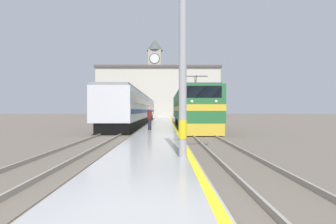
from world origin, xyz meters
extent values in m
plane|color=#60564C|center=(0.00, 30.00, 0.00)|extent=(200.00, 200.00, 0.00)
cube|color=#999999|center=(0.00, 25.00, 0.13)|extent=(3.04, 140.00, 0.26)
cube|color=yellow|center=(1.37, 25.00, 0.26)|extent=(0.20, 140.00, 0.00)
cube|color=#60564C|center=(3.05, 25.00, 0.01)|extent=(2.84, 140.00, 0.02)
cube|color=gray|center=(2.33, 25.00, 0.09)|extent=(0.07, 140.00, 0.14)
cube|color=gray|center=(3.77, 25.00, 0.09)|extent=(0.07, 140.00, 0.14)
cube|color=#60564C|center=(-3.32, 25.00, 0.01)|extent=(2.83, 140.00, 0.02)
cube|color=gray|center=(-4.03, 25.00, 0.09)|extent=(0.07, 140.00, 0.14)
cube|color=gray|center=(-2.60, 25.00, 0.09)|extent=(0.07, 140.00, 0.14)
cube|color=black|center=(3.05, 23.08, 0.45)|extent=(2.46, 18.40, 0.90)
cube|color=#286B38|center=(3.05, 23.08, 2.22)|extent=(2.90, 20.00, 2.64)
cube|color=gold|center=(3.05, 23.08, 1.95)|extent=(2.92, 20.02, 0.44)
cube|color=gold|center=(3.05, 13.23, 0.50)|extent=(2.75, 0.30, 0.81)
cube|color=black|center=(3.05, 13.14, 2.99)|extent=(2.32, 0.12, 0.80)
sphere|color=white|center=(2.25, 13.10, 2.35)|extent=(0.20, 0.20, 0.20)
sphere|color=white|center=(3.85, 13.10, 2.35)|extent=(0.20, 0.20, 0.20)
cube|color=#4C4C51|center=(3.05, 23.08, 3.60)|extent=(2.61, 19.00, 0.12)
cylinder|color=#333333|center=(3.05, 17.73, 4.16)|extent=(0.06, 0.63, 1.03)
cylinder|color=#333333|center=(3.05, 18.43, 4.16)|extent=(0.06, 0.63, 1.03)
cube|color=#262626|center=(3.05, 18.08, 4.66)|extent=(2.03, 0.08, 0.06)
cube|color=black|center=(-3.32, 31.00, 0.45)|extent=(2.46, 33.29, 0.90)
cube|color=silver|center=(-3.32, 31.00, 2.20)|extent=(2.90, 34.68, 2.59)
cube|color=black|center=(-3.32, 31.00, 2.72)|extent=(2.92, 33.98, 0.64)
cube|color=navy|center=(-3.32, 31.00, 1.68)|extent=(2.92, 33.98, 0.36)
cube|color=gray|center=(-3.32, 31.00, 3.59)|extent=(2.67, 34.68, 0.20)
cylinder|color=#9E9EA3|center=(1.11, 4.50, 3.97)|extent=(0.25, 0.25, 7.43)
cylinder|color=yellow|center=(1.11, 4.50, 1.16)|extent=(0.27, 0.27, 0.60)
cylinder|color=#23232D|center=(-0.71, 16.14, 0.67)|extent=(0.26, 0.26, 0.82)
cylinder|color=maroon|center=(-0.71, 16.14, 1.42)|extent=(0.34, 0.34, 0.69)
sphere|color=tan|center=(-0.71, 16.14, 1.88)|extent=(0.22, 0.22, 0.22)
cube|color=#ADA393|center=(-2.69, 71.01, 9.41)|extent=(3.67, 3.67, 18.82)
cylinder|color=black|center=(-2.69, 69.15, 16.25)|extent=(2.87, 0.06, 2.87)
cylinder|color=white|center=(-2.69, 69.12, 16.25)|extent=(2.57, 0.10, 2.57)
cone|color=#47514C|center=(-2.69, 71.01, 20.47)|extent=(4.59, 4.59, 3.31)
cube|color=beige|center=(-1.22, 57.66, 5.63)|extent=(27.62, 8.05, 11.26)
cube|color=#564C47|center=(-1.22, 57.66, 11.51)|extent=(28.22, 8.65, 0.50)
camera|label=1|loc=(0.57, -4.02, 1.78)|focal=28.00mm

